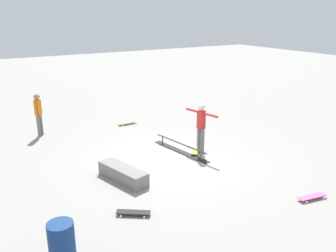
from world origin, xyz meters
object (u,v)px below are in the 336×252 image
(loose_skateboard_black, at_px, (133,212))
(grind_rail, at_px, (181,148))
(skateboard_main, at_px, (197,150))
(trash_bin, at_px, (62,243))
(loose_skateboard_natural, at_px, (127,123))
(skater_main, at_px, (201,125))
(bystander_orange_shirt, at_px, (38,112))
(loose_skateboard_pink, at_px, (312,197))
(skate_ledge, at_px, (123,174))

(loose_skateboard_black, bearing_deg, grind_rail, 76.77)
(skateboard_main, height_order, trash_bin, trash_bin)
(loose_skateboard_natural, bearing_deg, skateboard_main, 99.65)
(loose_skateboard_black, bearing_deg, skater_main, 68.15)
(bystander_orange_shirt, xyz_separation_m, loose_skateboard_black, (-6.96, -0.54, -0.84))
(grind_rail, bearing_deg, skater_main, -135.43)
(loose_skateboard_black, height_order, loose_skateboard_pink, same)
(skate_ledge, xyz_separation_m, skateboard_main, (0.61, -3.00, -0.12))
(bystander_orange_shirt, distance_m, loose_skateboard_pink, 9.90)
(bystander_orange_shirt, xyz_separation_m, trash_bin, (-7.76, 1.33, -0.49))
(trash_bin, bearing_deg, bystander_orange_shirt, -9.71)
(bystander_orange_shirt, xyz_separation_m, loose_skateboard_pink, (-8.64, -4.75, -0.84))
(grind_rail, xyz_separation_m, skateboard_main, (-0.33, -0.44, -0.06))
(bystander_orange_shirt, bearing_deg, loose_skateboard_natural, -51.98)
(grind_rail, distance_m, loose_skateboard_black, 4.16)
(loose_skateboard_black, distance_m, loose_skateboard_natural, 7.11)
(loose_skateboard_natural, bearing_deg, bystander_orange_shirt, -7.43)
(grind_rail, relative_size, loose_skateboard_black, 3.35)
(skater_main, relative_size, trash_bin, 1.99)
(skate_ledge, bearing_deg, loose_skateboard_pink, -133.84)
(skate_ledge, bearing_deg, trash_bin, 137.07)
(grind_rail, relative_size, skate_ledge, 1.54)
(grind_rail, height_order, trash_bin, trash_bin)
(skateboard_main, relative_size, bystander_orange_shirt, 0.46)
(loose_skateboard_black, xyz_separation_m, loose_skateboard_natural, (6.49, -2.90, 0.00))
(grind_rail, bearing_deg, trash_bin, 116.51)
(skateboard_main, height_order, loose_skateboard_black, same)
(trash_bin, bearing_deg, loose_skateboard_pink, -98.24)
(loose_skateboard_black, relative_size, loose_skateboard_natural, 0.96)
(skate_ledge, height_order, skateboard_main, skate_ledge)
(loose_skateboard_natural, height_order, trash_bin, trash_bin)
(loose_skateboard_pink, bearing_deg, bystander_orange_shirt, 128.39)
(skateboard_main, relative_size, trash_bin, 0.87)
(grind_rail, bearing_deg, loose_skateboard_black, 122.39)
(grind_rail, relative_size, trash_bin, 3.01)
(skateboard_main, height_order, bystander_orange_shirt, bystander_orange_shirt)
(skater_main, distance_m, trash_bin, 6.39)
(loose_skateboard_natural, height_order, loose_skateboard_pink, same)
(grind_rail, xyz_separation_m, skater_main, (-0.40, -0.54, 0.85))
(skater_main, xyz_separation_m, loose_skateboard_pink, (-4.04, -0.55, -0.91))
(loose_skateboard_pink, bearing_deg, skate_ledge, 145.77)
(loose_skateboard_natural, relative_size, trash_bin, 0.94)
(skateboard_main, distance_m, trash_bin, 6.33)
(loose_skateboard_black, bearing_deg, skate_ledge, 108.00)
(loose_skateboard_natural, xyz_separation_m, trash_bin, (-7.29, 4.77, 0.35))
(loose_skateboard_black, bearing_deg, loose_skateboard_pink, 13.59)
(grind_rail, xyz_separation_m, bystander_orange_shirt, (4.21, 3.66, 0.78))
(grind_rail, height_order, loose_skateboard_natural, grind_rail)
(skater_main, bearing_deg, loose_skateboard_black, -68.35)
(skater_main, distance_m, bystander_orange_shirt, 6.23)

